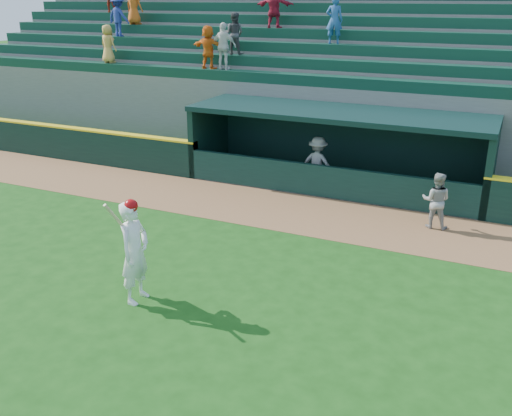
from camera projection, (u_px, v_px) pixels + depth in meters
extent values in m
plane|color=#174611|center=(224.00, 290.00, 11.98)|extent=(120.00, 120.00, 0.00)
cube|color=brown|center=(305.00, 214.00, 16.15)|extent=(40.00, 3.00, 0.01)
cube|color=black|center=(24.00, 138.00, 22.15)|extent=(15.50, 0.30, 1.20)
cube|color=yellow|center=(21.00, 122.00, 21.93)|extent=(15.50, 0.32, 0.06)
imported|color=#999994|center=(436.00, 201.00, 14.96)|extent=(0.76, 0.60, 1.52)
imported|color=#969691|center=(318.00, 163.00, 17.97)|extent=(1.12, 0.68, 1.69)
cube|color=slate|center=(335.00, 185.00, 18.52)|extent=(9.00, 2.60, 0.04)
cube|color=black|center=(210.00, 137.00, 19.93)|extent=(0.20, 2.60, 2.30)
cube|color=black|center=(491.00, 169.00, 16.32)|extent=(0.20, 2.60, 2.30)
cube|color=black|center=(348.00, 142.00, 19.23)|extent=(9.40, 0.20, 2.30)
cube|color=black|center=(338.00, 113.00, 17.70)|extent=(9.40, 2.80, 0.16)
cube|color=black|center=(323.00, 182.00, 17.32)|extent=(9.00, 0.16, 1.00)
cube|color=brown|center=(342.00, 172.00, 19.12)|extent=(8.40, 0.45, 0.10)
cube|color=slate|center=(353.00, 130.00, 19.57)|extent=(34.00, 0.85, 2.91)
cube|color=#0F3828|center=(354.00, 83.00, 18.90)|extent=(34.00, 0.60, 0.36)
cube|color=slate|center=(360.00, 119.00, 20.22)|extent=(34.00, 0.85, 3.36)
cube|color=#0F3828|center=(362.00, 66.00, 19.46)|extent=(34.00, 0.60, 0.36)
cube|color=slate|center=(366.00, 109.00, 20.86)|extent=(34.00, 0.85, 3.81)
cube|color=#0F3828|center=(369.00, 50.00, 20.03)|extent=(34.00, 0.60, 0.36)
cube|color=slate|center=(372.00, 99.00, 21.50)|extent=(34.00, 0.85, 4.26)
cube|color=#0F3828|center=(376.00, 36.00, 20.59)|extent=(34.00, 0.60, 0.36)
cube|color=slate|center=(378.00, 90.00, 22.15)|extent=(34.00, 0.85, 4.71)
cube|color=#0F3828|center=(382.00, 22.00, 21.16)|extent=(34.00, 0.60, 0.36)
cube|color=slate|center=(383.00, 81.00, 22.79)|extent=(34.00, 0.85, 5.16)
cube|color=#0F3828|center=(388.00, 8.00, 21.72)|extent=(34.00, 0.60, 0.36)
cube|color=slate|center=(389.00, 73.00, 23.44)|extent=(34.00, 0.85, 5.61)
cube|color=slate|center=(392.00, 72.00, 23.92)|extent=(34.50, 0.30, 5.61)
imported|color=#D35817|center=(134.00, 5.00, 24.41)|extent=(0.83, 0.57, 1.62)
imported|color=silver|center=(224.00, 46.00, 20.48)|extent=(0.98, 0.46, 1.64)
imported|color=#A41930|center=(274.00, 6.00, 21.84)|extent=(1.52, 0.59, 1.60)
imported|color=#285695|center=(334.00, 20.00, 20.22)|extent=(0.66, 0.51, 1.63)
imported|color=#434343|center=(234.00, 34.00, 21.07)|extent=(0.79, 0.64, 1.51)
imported|color=gold|center=(108.00, 44.00, 22.55)|extent=(0.78, 0.58, 1.46)
imported|color=orange|center=(208.00, 47.00, 20.75)|extent=(1.45, 0.56, 1.54)
imported|color=navy|center=(119.00, 16.00, 23.92)|extent=(1.13, 0.75, 1.63)
imported|color=white|center=(135.00, 253.00, 11.25)|extent=(0.53, 0.78, 2.10)
sphere|color=#AD090B|center=(131.00, 206.00, 10.90)|extent=(0.27, 0.27, 0.27)
cylinder|color=#D8C18A|center=(117.00, 219.00, 10.87)|extent=(0.24, 0.50, 0.76)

